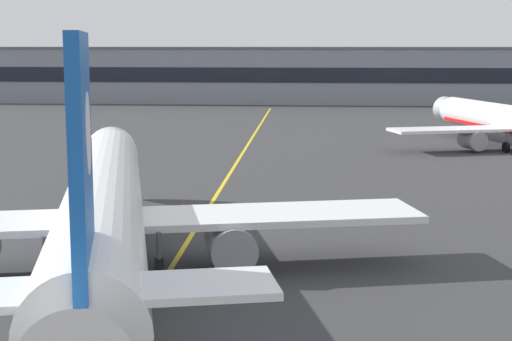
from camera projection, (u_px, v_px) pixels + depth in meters
name	position (u px, v px, depth m)	size (l,w,h in m)	color
taxiway_centreline	(204.00, 216.00, 52.98)	(0.30, 180.00, 0.01)	yellow
airliner_foreground	(103.00, 209.00, 38.61)	(32.22, 40.98, 11.65)	white
safety_cone_by_nose_gear	(183.00, 207.00, 54.64)	(0.44, 0.44, 0.55)	orange
terminal_building	(296.00, 75.00, 154.14)	(153.38, 12.40, 10.81)	gray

